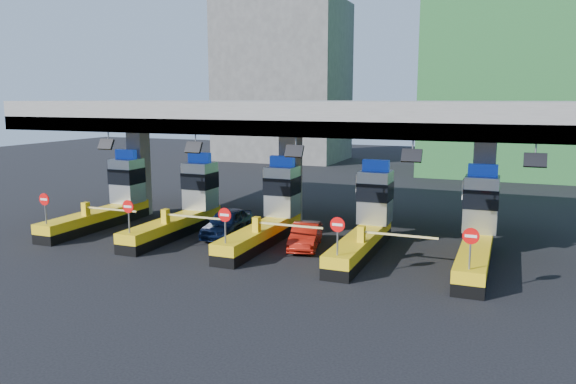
% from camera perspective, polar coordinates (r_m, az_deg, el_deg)
% --- Properties ---
extents(ground, '(120.00, 120.00, 0.00)m').
position_cam_1_polar(ground, '(28.57, -1.96, -4.98)').
color(ground, black).
rests_on(ground, ground).
extents(toll_canopy, '(28.00, 12.09, 7.00)m').
position_cam_1_polar(toll_canopy, '(30.33, 0.18, 7.59)').
color(toll_canopy, slate).
rests_on(toll_canopy, ground).
extents(toll_lane_far_left, '(4.43, 8.00, 4.16)m').
position_cam_1_polar(toll_lane_far_left, '(33.71, -17.52, -0.76)').
color(toll_lane_far_left, black).
rests_on(toll_lane_far_left, ground).
extents(toll_lane_left, '(4.43, 8.00, 4.16)m').
position_cam_1_polar(toll_lane_left, '(30.81, -10.30, -1.40)').
color(toll_lane_left, black).
rests_on(toll_lane_left, ground).
extents(toll_lane_center, '(4.43, 8.00, 4.16)m').
position_cam_1_polar(toll_lane_center, '(28.51, -1.74, -2.13)').
color(toll_lane_center, black).
rests_on(toll_lane_center, ground).
extents(toll_lane_right, '(4.43, 8.00, 4.16)m').
position_cam_1_polar(toll_lane_right, '(26.94, 8.06, -2.91)').
color(toll_lane_right, black).
rests_on(toll_lane_right, ground).
extents(toll_lane_far_right, '(4.43, 8.00, 4.16)m').
position_cam_1_polar(toll_lane_far_right, '(26.25, 18.74, -3.66)').
color(toll_lane_far_right, black).
rests_on(toll_lane_far_right, ground).
extents(bg_building_scaffold, '(18.00, 12.00, 28.00)m').
position_cam_1_polar(bg_building_scaffold, '(57.72, 23.39, 15.57)').
color(bg_building_scaffold, '#1E5926').
rests_on(bg_building_scaffold, ground).
extents(bg_building_concrete, '(14.00, 10.00, 18.00)m').
position_cam_1_polar(bg_building_concrete, '(66.30, -0.51, 11.11)').
color(bg_building_concrete, '#4C4C49').
rests_on(bg_building_concrete, ground).
extents(van, '(2.00, 4.29, 1.42)m').
position_cam_1_polar(van, '(29.60, -6.18, -3.11)').
color(van, black).
rests_on(van, ground).
extents(red_car, '(1.97, 3.76, 1.18)m').
position_cam_1_polar(red_car, '(27.10, 1.78, -4.50)').
color(red_car, '#A5170C').
rests_on(red_car, ground).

